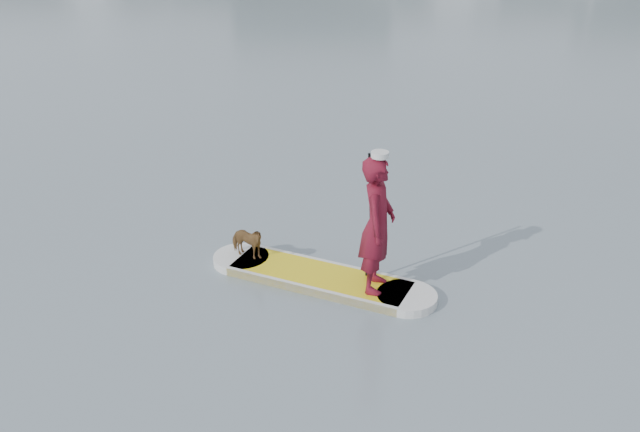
# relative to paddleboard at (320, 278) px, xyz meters

# --- Properties ---
(ground) EXTENTS (140.00, 140.00, 0.00)m
(ground) POSITION_rel_paddleboard_xyz_m (0.55, 2.94, -0.06)
(ground) COLOR slate
(ground) RESTS_ON ground
(paddleboard) EXTENTS (3.20, 1.49, 0.12)m
(paddleboard) POSITION_rel_paddleboard_xyz_m (0.00, 0.00, 0.00)
(paddleboard) COLOR yellow
(paddleboard) RESTS_ON ground
(paddler) EXTENTS (0.49, 0.70, 1.83)m
(paddler) POSITION_rel_paddleboard_xyz_m (0.77, -0.22, 0.98)
(paddler) COLOR maroon
(paddler) RESTS_ON paddleboard
(white_cap) EXTENTS (0.22, 0.22, 0.07)m
(white_cap) POSITION_rel_paddleboard_xyz_m (0.77, -0.22, 1.93)
(white_cap) COLOR silver
(white_cap) RESTS_ON paddler
(dog) EXTENTS (0.63, 0.45, 0.49)m
(dog) POSITION_rel_paddleboard_xyz_m (-1.10, 0.32, 0.30)
(dog) COLOR brown
(dog) RESTS_ON paddleboard
(paddle) EXTENTS (0.11, 0.30, 2.00)m
(paddle) POSITION_rel_paddleboard_xyz_m (0.67, 0.05, 0.74)
(paddle) COLOR black
(paddle) RESTS_ON ground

